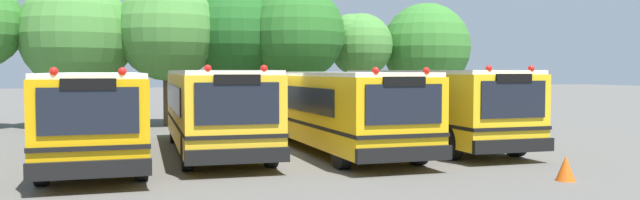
% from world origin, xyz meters
% --- Properties ---
extents(ground_plane, '(160.00, 160.00, 0.00)m').
position_xyz_m(ground_plane, '(0.00, 0.00, 0.00)').
color(ground_plane, '#595651').
extents(school_bus_0, '(2.67, 11.73, 2.64)m').
position_xyz_m(school_bus_0, '(-5.34, -0.26, 1.39)').
color(school_bus_0, '#EAA80C').
rests_on(school_bus_0, ground_plane).
extents(school_bus_1, '(2.68, 9.89, 2.71)m').
position_xyz_m(school_bus_1, '(-1.90, -0.07, 1.42)').
color(school_bus_1, yellow).
rests_on(school_bus_1, ground_plane).
extents(school_bus_2, '(2.76, 11.54, 2.65)m').
position_xyz_m(school_bus_2, '(1.83, -0.10, 1.40)').
color(school_bus_2, yellow).
rests_on(school_bus_2, ground_plane).
extents(school_bus_3, '(2.58, 10.20, 2.71)m').
position_xyz_m(school_bus_3, '(5.46, -0.07, 1.43)').
color(school_bus_3, yellow).
rests_on(school_bus_3, ground_plane).
extents(tree_1, '(5.02, 5.02, 6.70)m').
position_xyz_m(tree_1, '(-6.83, 10.42, 4.21)').
color(tree_1, '#4C3823').
rests_on(tree_1, ground_plane).
extents(tree_2, '(4.66, 4.66, 6.75)m').
position_xyz_m(tree_2, '(-2.69, 9.92, 4.35)').
color(tree_2, '#4C3823').
rests_on(tree_2, ground_plane).
extents(tree_3, '(4.43, 4.36, 6.53)m').
position_xyz_m(tree_3, '(0.28, 10.21, 4.36)').
color(tree_3, '#4C3823').
rests_on(tree_3, ground_plane).
extents(tree_4, '(4.59, 4.58, 6.66)m').
position_xyz_m(tree_4, '(3.05, 9.29, 4.40)').
color(tree_4, '#4C3823').
rests_on(tree_4, ground_plane).
extents(tree_5, '(3.33, 3.22, 5.46)m').
position_xyz_m(tree_5, '(6.57, 9.81, 3.94)').
color(tree_5, '#4C3823').
rests_on(tree_5, ground_plane).
extents(tree_6, '(4.65, 4.65, 6.14)m').
position_xyz_m(tree_6, '(10.57, 10.23, 3.83)').
color(tree_6, '#4C3823').
rests_on(tree_6, ground_plane).
extents(traffic_cone, '(0.45, 0.45, 0.59)m').
position_xyz_m(traffic_cone, '(5.25, -7.51, 0.29)').
color(traffic_cone, '#EA5914').
rests_on(traffic_cone, ground_plane).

